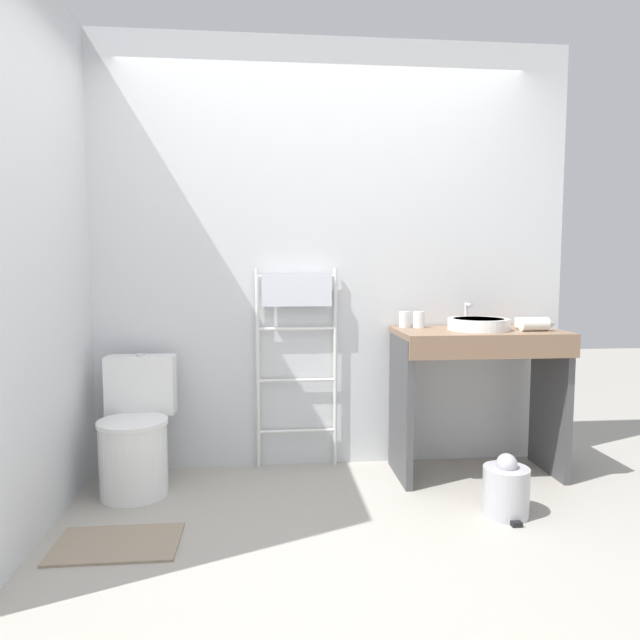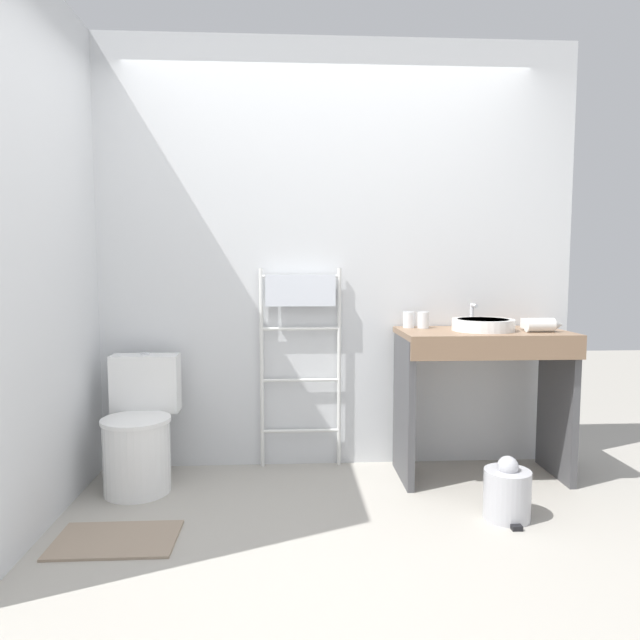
% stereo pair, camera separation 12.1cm
% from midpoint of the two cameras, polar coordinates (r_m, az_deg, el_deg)
% --- Properties ---
extents(ground_plane, '(12.00, 12.00, 0.00)m').
position_cam_midpoint_polar(ground_plane, '(2.68, 4.36, -22.91)').
color(ground_plane, '#A8A399').
extents(wall_back, '(3.10, 0.12, 2.67)m').
position_cam_midpoint_polar(wall_back, '(3.65, 1.82, 6.35)').
color(wall_back, silver).
rests_on(wall_back, ground_plane).
extents(wall_side, '(0.12, 1.85, 2.67)m').
position_cam_midpoint_polar(wall_side, '(3.18, -24.91, 6.02)').
color(wall_side, silver).
rests_on(wall_side, ground_plane).
extents(toilet, '(0.39, 0.51, 0.76)m').
position_cam_midpoint_polar(toilet, '(3.46, -16.65, -10.97)').
color(toilet, white).
rests_on(toilet, ground_plane).
extents(towel_radiator, '(0.51, 0.06, 1.26)m').
position_cam_midpoint_polar(towel_radiator, '(3.55, -0.99, -0.18)').
color(towel_radiator, white).
rests_on(towel_radiator, ground_plane).
extents(vanity_counter, '(0.98, 0.54, 0.89)m').
position_cam_midpoint_polar(vanity_counter, '(3.56, 16.88, -5.66)').
color(vanity_counter, '#84664C').
rests_on(vanity_counter, ground_plane).
extents(sink_basin, '(0.36, 0.36, 0.07)m').
position_cam_midpoint_polar(sink_basin, '(3.52, 16.94, -0.43)').
color(sink_basin, white).
rests_on(sink_basin, vanity_counter).
extents(faucet, '(0.02, 0.10, 0.15)m').
position_cam_midpoint_polar(faucet, '(3.70, 15.92, 0.78)').
color(faucet, silver).
rests_on(faucet, vanity_counter).
extents(cup_near_wall, '(0.07, 0.07, 0.10)m').
position_cam_midpoint_polar(cup_near_wall, '(3.58, 9.82, 0.02)').
color(cup_near_wall, white).
rests_on(cup_near_wall, vanity_counter).
extents(cup_near_edge, '(0.07, 0.07, 0.10)m').
position_cam_midpoint_polar(cup_near_edge, '(3.57, 11.23, -0.01)').
color(cup_near_edge, white).
rests_on(cup_near_edge, vanity_counter).
extents(hair_dryer, '(0.22, 0.18, 0.08)m').
position_cam_midpoint_polar(hair_dryer, '(3.57, 22.13, -0.45)').
color(hair_dryer, white).
rests_on(hair_dryer, vanity_counter).
extents(trash_bin, '(0.23, 0.27, 0.32)m').
position_cam_midpoint_polar(trash_bin, '(3.16, 19.29, -15.96)').
color(trash_bin, '#B7B7BC').
rests_on(trash_bin, ground_plane).
extents(bath_mat, '(0.56, 0.36, 0.01)m').
position_cam_midpoint_polar(bath_mat, '(2.97, -18.57, -20.11)').
color(bath_mat, gray).
rests_on(bath_mat, ground_plane).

